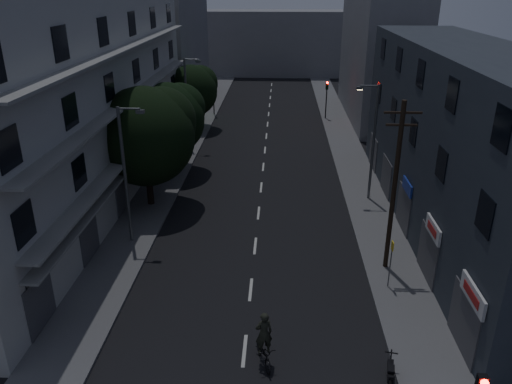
# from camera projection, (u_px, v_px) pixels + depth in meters

# --- Properties ---
(ground) EXTENTS (160.00, 160.00, 0.00)m
(ground) POSITION_uv_depth(u_px,v_px,m) (263.00, 165.00, 42.04)
(ground) COLOR black
(ground) RESTS_ON ground
(sidewalk_left) EXTENTS (3.00, 90.00, 0.15)m
(sidewalk_left) POSITION_uv_depth(u_px,v_px,m) (175.00, 163.00, 42.35)
(sidewalk_left) COLOR #565659
(sidewalk_left) RESTS_ON ground
(sidewalk_right) EXTENTS (3.00, 90.00, 0.15)m
(sidewalk_right) POSITION_uv_depth(u_px,v_px,m) (353.00, 165.00, 41.68)
(sidewalk_right) COLOR #565659
(sidewalk_right) RESTS_ON ground
(lane_markings) EXTENTS (0.15, 60.50, 0.01)m
(lane_markings) POSITION_uv_depth(u_px,v_px,m) (266.00, 143.00, 47.79)
(lane_markings) COLOR beige
(lane_markings) RESTS_ON ground
(building_left) EXTENTS (7.00, 36.00, 14.00)m
(building_left) POSITION_uv_depth(u_px,v_px,m) (82.00, 99.00, 33.41)
(building_left) COLOR #B3B3AE
(building_left) RESTS_ON ground
(building_right) EXTENTS (6.19, 28.00, 11.00)m
(building_right) POSITION_uv_depth(u_px,v_px,m) (462.00, 144.00, 29.25)
(building_right) COLOR #2A3039
(building_right) RESTS_ON ground
(building_far_left) EXTENTS (6.00, 20.00, 16.00)m
(building_far_left) POSITION_uv_depth(u_px,v_px,m) (172.00, 37.00, 60.62)
(building_far_left) COLOR slate
(building_far_left) RESTS_ON ground
(building_far_right) EXTENTS (6.00, 20.00, 13.00)m
(building_far_right) POSITION_uv_depth(u_px,v_px,m) (378.00, 58.00, 54.61)
(building_far_right) COLOR slate
(building_far_right) RESTS_ON ground
(building_far_end) EXTENTS (24.00, 8.00, 10.00)m
(building_far_end) POSITION_uv_depth(u_px,v_px,m) (273.00, 43.00, 81.49)
(building_far_end) COLOR slate
(building_far_end) RESTS_ON ground
(tree_near) EXTENTS (6.52, 6.52, 8.04)m
(tree_near) POSITION_uv_depth(u_px,v_px,m) (146.00, 133.00, 32.48)
(tree_near) COLOR black
(tree_near) RESTS_ON sidewalk_left
(tree_mid) EXTENTS (5.73, 5.73, 7.05)m
(tree_mid) POSITION_uv_depth(u_px,v_px,m) (169.00, 117.00, 38.82)
(tree_mid) COLOR black
(tree_mid) RESTS_ON sidewalk_left
(tree_far) EXTENTS (5.23, 5.23, 6.47)m
(tree_far) POSITION_uv_depth(u_px,v_px,m) (192.00, 89.00, 50.60)
(tree_far) COLOR black
(tree_far) RESTS_ON sidewalk_left
(traffic_signal_far_right) EXTENTS (0.28, 0.37, 4.10)m
(traffic_signal_far_right) POSITION_uv_depth(u_px,v_px,m) (327.00, 92.00, 54.62)
(traffic_signal_far_right) COLOR black
(traffic_signal_far_right) RESTS_ON sidewalk_right
(traffic_signal_far_left) EXTENTS (0.28, 0.37, 4.10)m
(traffic_signal_far_left) POSITION_uv_depth(u_px,v_px,m) (213.00, 89.00, 56.23)
(traffic_signal_far_left) COLOR black
(traffic_signal_far_left) RESTS_ON sidewalk_left
(street_lamp_left_near) EXTENTS (1.51, 0.25, 8.00)m
(street_lamp_left_near) POSITION_uv_depth(u_px,v_px,m) (126.00, 169.00, 27.78)
(street_lamp_left_near) COLOR #54585C
(street_lamp_left_near) RESTS_ON sidewalk_left
(street_lamp_right) EXTENTS (1.51, 0.25, 8.00)m
(street_lamp_right) POSITION_uv_depth(u_px,v_px,m) (372.00, 137.00, 33.54)
(street_lamp_right) COLOR #54575B
(street_lamp_right) RESTS_ON sidewalk_right
(street_lamp_left_far) EXTENTS (1.51, 0.25, 8.00)m
(street_lamp_left_far) POSITION_uv_depth(u_px,v_px,m) (188.00, 99.00, 44.48)
(street_lamp_left_far) COLOR slate
(street_lamp_left_far) RESTS_ON sidewalk_left
(utility_pole) EXTENTS (1.80, 0.24, 9.00)m
(utility_pole) POSITION_uv_depth(u_px,v_px,m) (395.00, 185.00, 24.98)
(utility_pole) COLOR black
(utility_pole) RESTS_ON sidewalk_right
(bus_stop_sign) EXTENTS (0.06, 0.35, 2.52)m
(bus_stop_sign) POSITION_uv_depth(u_px,v_px,m) (391.00, 256.00, 24.36)
(bus_stop_sign) COLOR #595B60
(bus_stop_sign) RESTS_ON sidewalk_right
(motorcycle) EXTENTS (0.58, 1.71, 1.10)m
(motorcycle) POSITION_uv_depth(u_px,v_px,m) (390.00, 374.00, 19.07)
(motorcycle) COLOR black
(motorcycle) RESTS_ON ground
(cyclist) EXTENTS (1.23, 2.03, 2.43)m
(cyclist) POSITION_uv_depth(u_px,v_px,m) (264.00, 346.00, 19.92)
(cyclist) COLOR black
(cyclist) RESTS_ON ground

